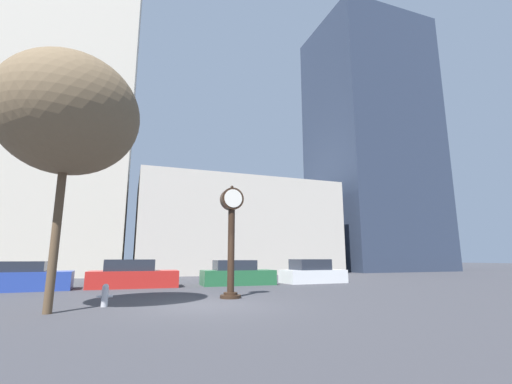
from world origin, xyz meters
TOP-DOWN VIEW (x-y plane):
  - ground_plane at (0.00, 0.00)m, footprint 200.00×200.00m
  - building_tall_tower at (-10.43, 24.00)m, footprint 14.79×12.00m
  - building_storefront_row at (7.86, 24.00)m, footprint 19.86×12.00m
  - building_glass_modern at (26.67, 24.00)m, footprint 13.71×12.00m
  - street_clock at (1.25, 1.72)m, footprint 0.90×0.81m
  - car_blue at (-7.25, 7.95)m, footprint 4.36×2.08m
  - car_red at (-2.25, 8.11)m, footprint 4.54×2.08m
  - car_green at (3.40, 7.90)m, footprint 4.19×1.86m
  - car_white at (8.30, 7.89)m, footprint 3.94×2.05m
  - fire_hydrant_far at (-3.17, 0.81)m, footprint 0.47×0.20m
  - bare_tree at (-4.57, -0.15)m, footprint 4.17×4.17m

SIDE VIEW (x-z plane):
  - ground_plane at x=0.00m, z-range 0.00..0.00m
  - fire_hydrant_far at x=-3.17m, z-range 0.01..0.72m
  - car_blue at x=-7.25m, z-range -0.10..1.27m
  - car_green at x=3.40m, z-range -0.11..1.29m
  - car_white at x=8.30m, z-range -0.12..1.32m
  - car_red at x=-2.25m, z-range -0.11..1.33m
  - street_clock at x=1.25m, z-range 0.37..4.81m
  - building_storefront_row at x=7.86m, z-range 0.00..9.25m
  - bare_tree at x=-4.57m, z-range 1.99..9.76m
  - building_glass_modern at x=26.67m, z-range 0.00..32.69m
  - building_tall_tower at x=-10.43m, z-range 0.00..35.69m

